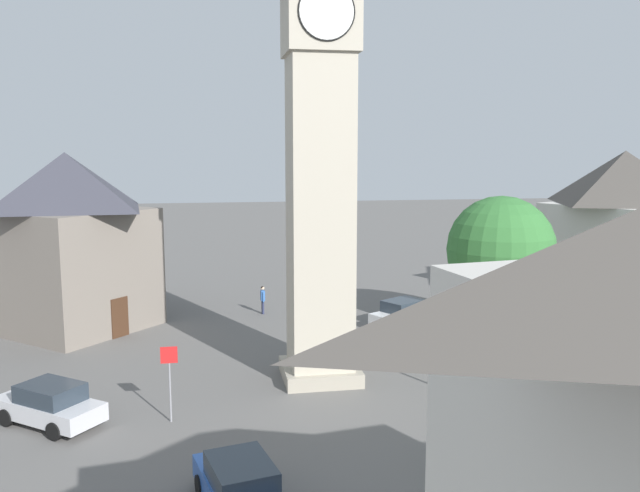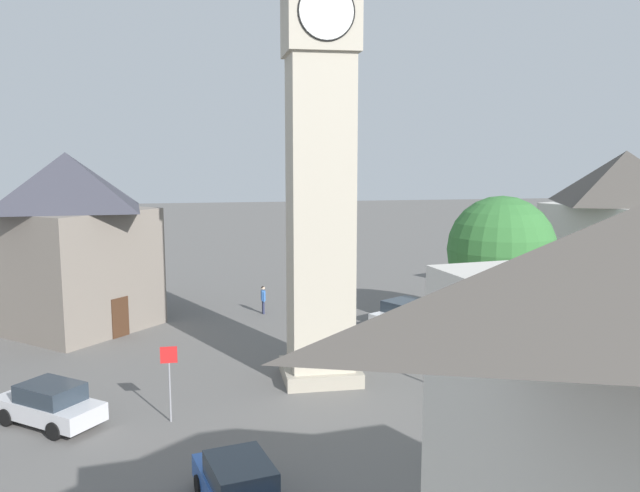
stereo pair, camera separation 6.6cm
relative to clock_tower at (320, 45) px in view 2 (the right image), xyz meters
The scene contains 13 objects.
ground_plane 13.89m from the clock_tower, 96.66° to the right, with size 200.00×200.00×0.00m, color #605E5B.
clock_tower is the anchor object (origin of this frame).
car_blue_kerb 17.00m from the clock_tower, 111.43° to the right, with size 2.57×4.40×1.53m.
car_silver_kerb 17.34m from the clock_tower, 66.51° to the right, with size 4.19×4.02×1.53m.
car_red_corner 16.27m from the clock_tower, 50.75° to the left, with size 4.40×3.60×1.53m.
car_white_side 17.00m from the clock_tower, 163.43° to the right, with size 4.30×3.86×1.53m.
car_black_far 17.96m from the clock_tower, ahead, with size 4.41×3.54×1.53m.
pedestrian 17.47m from the clock_tower, 97.01° to the left, with size 0.26×0.56×1.69m.
tree 15.25m from the clock_tower, 27.09° to the left, with size 5.70×5.70×7.39m.
building_shop_left 18.35m from the clock_tower, 138.98° to the left, with size 10.59×10.53×9.65m.
building_hall_far 25.23m from the clock_tower, 26.22° to the left, with size 10.43×10.39×9.74m.
lamp_post 14.69m from the clock_tower, 45.53° to the right, with size 0.36×0.36×5.53m.
road_sign 13.92m from the clock_tower, 149.71° to the right, with size 0.60×0.07×2.80m.
Camera 2 is at (-4.60, -26.54, 9.67)m, focal length 36.54 mm.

